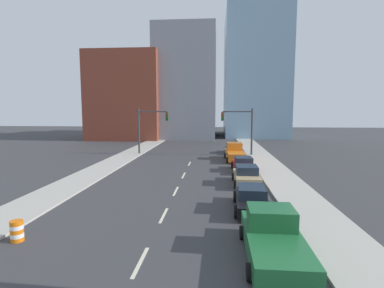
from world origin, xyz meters
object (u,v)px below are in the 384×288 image
at_px(sedan_red, 243,165).
at_px(pickup_truck_orange, 235,153).
at_px(traffic_signal_right, 243,125).
at_px(pickup_truck_green, 273,239).
at_px(sedan_tan, 247,176).
at_px(traffic_signal_left, 147,125).
at_px(traffic_barrel, 17,231).
at_px(sedan_black, 252,199).
at_px(sedan_blue, 234,148).

distance_m(sedan_red, pickup_truck_orange, 6.30).
bearing_deg(traffic_signal_right, sedan_red, -94.33).
relative_size(pickup_truck_green, sedan_red, 1.26).
xyz_separation_m(traffic_signal_right, sedan_tan, (-0.96, -15.12, -3.22)).
height_order(pickup_truck_green, sedan_red, pickup_truck_green).
distance_m(traffic_signal_left, pickup_truck_orange, 12.19).
distance_m(traffic_barrel, sedan_black, 12.11).
bearing_deg(traffic_signal_left, sedan_black, -62.42).
height_order(traffic_signal_left, sedan_blue, traffic_signal_left).
height_order(traffic_signal_left, traffic_barrel, traffic_signal_left).
height_order(traffic_signal_left, sedan_red, traffic_signal_left).
bearing_deg(sedan_black, sedan_red, 89.70).
distance_m(traffic_barrel, pickup_truck_orange, 25.24).
bearing_deg(pickup_truck_orange, traffic_signal_right, 69.52).
relative_size(sedan_red, sedan_blue, 0.96).
height_order(traffic_signal_left, sedan_black, traffic_signal_left).
distance_m(traffic_signal_left, traffic_barrel, 26.60).
relative_size(traffic_signal_left, sedan_red, 1.39).
distance_m(traffic_barrel, sedan_blue, 30.56).
bearing_deg(sedan_black, pickup_truck_green, -85.44).
bearing_deg(traffic_barrel, pickup_truck_orange, 64.00).
relative_size(pickup_truck_green, pickup_truck_orange, 0.97).
bearing_deg(sedan_red, traffic_barrel, -127.62).
bearing_deg(pickup_truck_green, sedan_blue, 90.36).
bearing_deg(sedan_tan, traffic_signal_left, 126.77).
height_order(traffic_barrel, pickup_truck_green, pickup_truck_green).
distance_m(sedan_tan, sedan_red, 5.15).
bearing_deg(sedan_black, traffic_barrel, -152.74).
bearing_deg(traffic_signal_right, sedan_blue, 116.41).
height_order(pickup_truck_green, pickup_truck_orange, pickup_truck_orange).
xyz_separation_m(pickup_truck_green, sedan_tan, (0.10, 11.74, -0.06)).
distance_m(traffic_signal_right, sedan_black, 21.56).
bearing_deg(traffic_signal_left, pickup_truck_orange, -18.23).
xyz_separation_m(sedan_tan, sedan_red, (0.21, 5.14, -0.05)).
bearing_deg(sedan_blue, sedan_black, -91.98).
distance_m(sedan_red, sedan_blue, 12.01).
xyz_separation_m(pickup_truck_green, pickup_truck_orange, (-0.13, 23.16, 0.06)).
height_order(sedan_red, sedan_blue, sedan_blue).
bearing_deg(sedan_tan, pickup_truck_orange, 90.84).
relative_size(traffic_barrel, pickup_truck_green, 0.17).
bearing_deg(pickup_truck_orange, traffic_signal_left, 159.26).
bearing_deg(sedan_blue, pickup_truck_green, -91.43).
bearing_deg(sedan_black, sedan_blue, 91.69).
xyz_separation_m(traffic_barrel, sedan_red, (11.50, 16.40, 0.16)).
bearing_deg(sedan_red, sedan_black, -95.23).
height_order(sedan_tan, pickup_truck_orange, pickup_truck_orange).
height_order(traffic_signal_left, pickup_truck_green, traffic_signal_left).
distance_m(traffic_signal_left, traffic_signal_right, 12.40).
bearing_deg(traffic_barrel, sedan_black, 24.90).
xyz_separation_m(traffic_signal_right, sedan_red, (-0.76, -9.97, -3.26)).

